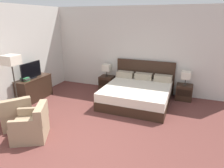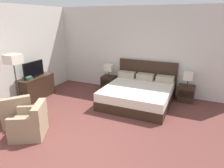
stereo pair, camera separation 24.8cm
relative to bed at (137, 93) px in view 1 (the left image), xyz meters
The scene contains 16 objects.
ground_plane 2.94m from the bed, 99.97° to the right, with size 11.71×11.71×0.00m, color brown.
wall_back 1.63m from the bed, 115.82° to the left, with size 6.92×0.06×2.88m, color beige.
wall_left 3.79m from the bed, 160.06° to the right, with size 0.06×5.70×2.88m, color beige.
bed is the anchor object (origin of this frame).
nightstand_left 1.53m from the bed, 151.14° to the left, with size 0.49×0.44×0.49m.
nightstand_right 1.53m from the bed, 28.86° to the left, with size 0.49×0.44×0.49m.
table_lamp_left 1.61m from the bed, 151.09° to the left, with size 0.28×0.28×0.44m.
table_lamp_right 1.61m from the bed, 28.91° to the left, with size 0.28×0.28×0.44m.
dresser 3.27m from the bed, 162.48° to the right, with size 0.46×1.21×0.72m.
tv 3.34m from the bed, 161.80° to the right, with size 0.18×0.80×0.50m.
book_red_cover 3.39m from the bed, 156.99° to the right, with size 0.21×0.17×0.03m, color #2D7042.
book_blue_cover 3.40m from the bed, 157.02° to the right, with size 0.23×0.20×0.04m, color #383333.
book_small_top 3.42m from the bed, 157.10° to the right, with size 0.19×0.19×0.03m, color #2D7042.
armchair_by_window 3.42m from the bed, 134.01° to the right, with size 0.96×0.96×0.76m.
armchair_companion 3.19m from the bed, 120.81° to the right, with size 0.93×0.93×0.76m.
floor_lamp 3.60m from the bed, 145.72° to the right, with size 0.36×0.36×1.61m.
Camera 1 is at (1.88, -2.76, 2.51)m, focal length 32.00 mm.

